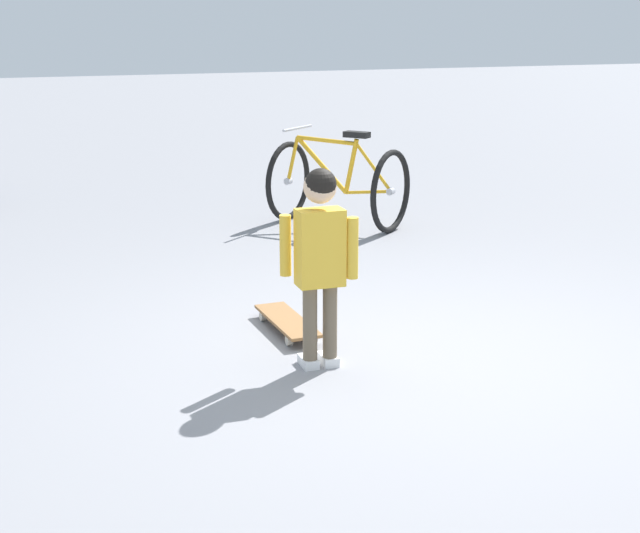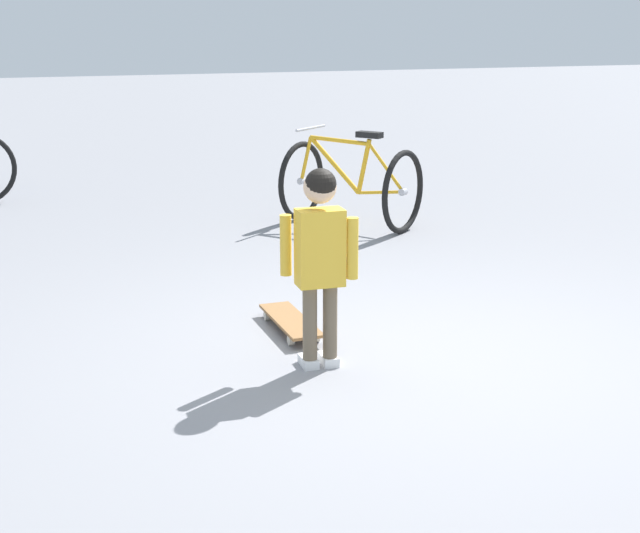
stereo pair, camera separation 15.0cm
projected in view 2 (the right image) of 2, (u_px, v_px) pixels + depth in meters
ground_plane at (408, 361)px, 5.01m from camera, size 50.00×50.00×0.00m
child_person at (320, 246)px, 4.76m from camera, size 0.23×0.36×1.06m
skateboard at (291, 321)px, 5.48m from camera, size 0.68×0.19×0.07m
bicycle_mid at (351, 183)px, 8.11m from camera, size 1.28×1.22×0.85m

